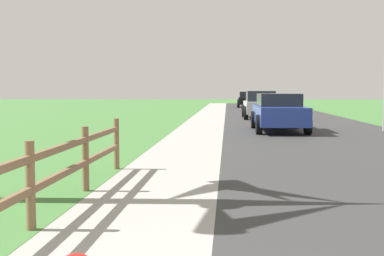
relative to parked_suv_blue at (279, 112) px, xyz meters
name	(u,v)px	position (x,y,z in m)	size (l,w,h in m)	color
ground_plane	(225,121)	(-2.17, 6.46, -0.77)	(120.00, 120.00, 0.00)	#437638
road_asphalt	(287,119)	(1.33, 8.46, -0.76)	(7.00, 66.00, 0.01)	#343434
curb_concrete	(172,118)	(-5.17, 8.46, -0.76)	(6.00, 66.00, 0.01)	#A5A099
grass_verge	(146,118)	(-6.67, 8.46, -0.76)	(5.00, 66.00, 0.00)	#437638
rail_fence	(30,179)	(-4.29, -14.49, -0.16)	(0.11, 9.20, 1.05)	brown
parked_suv_blue	(279,112)	(0.00, 0.00, 0.00)	(2.03, 4.83, 1.48)	navy
parked_car_silver	(260,105)	(-0.15, 8.93, 0.02)	(2.01, 4.34, 1.57)	#B7BABF
parked_car_white	(262,101)	(0.70, 19.75, -0.01)	(2.09, 4.95, 1.45)	white
parked_car_black	(248,99)	(-0.08, 27.69, -0.01)	(2.13, 4.98, 1.46)	black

